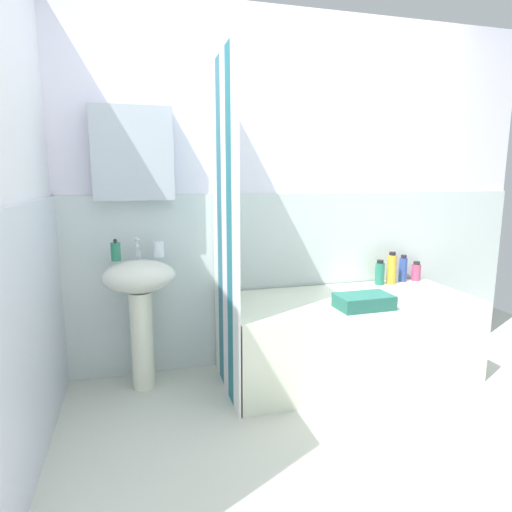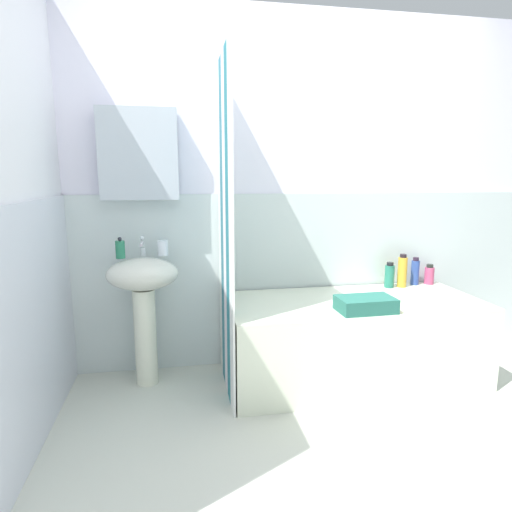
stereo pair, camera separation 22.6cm
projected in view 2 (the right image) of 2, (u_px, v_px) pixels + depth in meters
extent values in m
cube|color=beige|center=(370.00, 469.00, 2.02)|extent=(4.80, 5.60, 0.04)
cube|color=white|center=(299.00, 193.00, 3.03)|extent=(3.60, 0.05, 2.40)
cube|color=silver|center=(299.00, 278.00, 3.11)|extent=(3.60, 0.02, 1.20)
cube|color=silver|center=(139.00, 154.00, 2.71)|extent=(0.48, 0.12, 0.56)
cube|color=white|center=(2.00, 204.00, 1.85)|extent=(0.05, 1.81, 2.40)
cube|color=silver|center=(24.00, 337.00, 1.97)|extent=(0.02, 1.81, 1.20)
cylinder|color=white|center=(146.00, 337.00, 2.77)|extent=(0.14, 0.14, 0.62)
ellipsoid|color=silver|center=(143.00, 274.00, 2.69)|extent=(0.44, 0.34, 0.20)
cylinder|color=silver|center=(143.00, 251.00, 2.77)|extent=(0.03, 0.03, 0.05)
cylinder|color=silver|center=(142.00, 244.00, 2.71)|extent=(0.02, 0.10, 0.02)
sphere|color=silver|center=(142.00, 238.00, 2.75)|extent=(0.03, 0.03, 0.03)
cylinder|color=#267754|center=(120.00, 250.00, 2.66)|extent=(0.06, 0.06, 0.11)
sphere|color=#23252E|center=(120.00, 239.00, 2.65)|extent=(0.02, 0.02, 0.02)
cylinder|color=white|center=(163.00, 248.00, 2.76)|extent=(0.07, 0.07, 0.10)
cube|color=silver|center=(352.00, 339.00, 2.85)|extent=(1.62, 0.71, 0.53)
cube|color=white|center=(231.00, 237.00, 2.29)|extent=(0.01, 0.14, 2.00)
cube|color=#25727E|center=(228.00, 234.00, 2.43)|extent=(0.01, 0.14, 2.00)
cube|color=white|center=(225.00, 231.00, 2.57)|extent=(0.01, 0.14, 2.00)
cube|color=teal|center=(223.00, 228.00, 2.71)|extent=(0.01, 0.14, 2.00)
cube|color=white|center=(221.00, 225.00, 2.85)|extent=(0.01, 0.14, 2.00)
cylinder|color=#C0456E|center=(429.00, 276.00, 3.20)|extent=(0.07, 0.07, 0.12)
cylinder|color=#232A24|center=(430.00, 266.00, 3.19)|extent=(0.05, 0.05, 0.02)
cylinder|color=#2E499A|center=(415.00, 273.00, 3.18)|extent=(0.06, 0.06, 0.18)
cylinder|color=#2B1C2E|center=(416.00, 259.00, 3.16)|extent=(0.04, 0.04, 0.02)
cylinder|color=gold|center=(402.00, 272.00, 3.11)|extent=(0.07, 0.07, 0.21)
cylinder|color=black|center=(403.00, 256.00, 3.09)|extent=(0.05, 0.05, 0.02)
cylinder|color=#25735E|center=(389.00, 276.00, 3.10)|extent=(0.07, 0.07, 0.16)
cylinder|color=black|center=(390.00, 264.00, 3.09)|extent=(0.05, 0.05, 0.02)
cube|color=#29695C|center=(366.00, 304.00, 2.56)|extent=(0.34, 0.21, 0.09)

